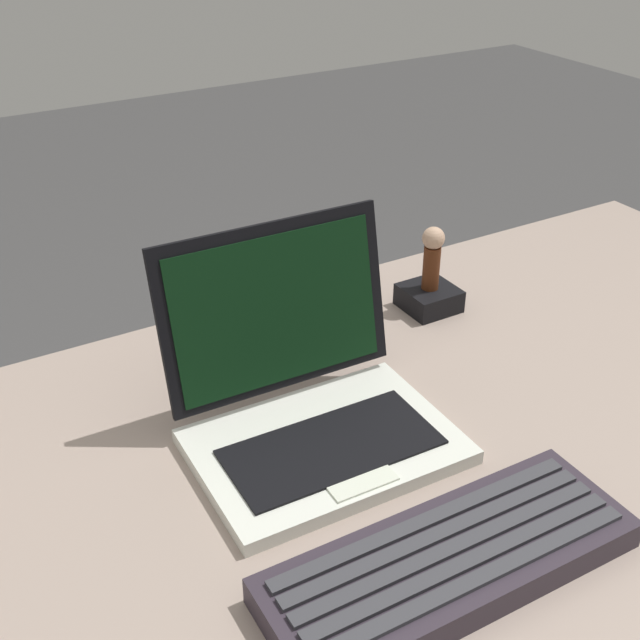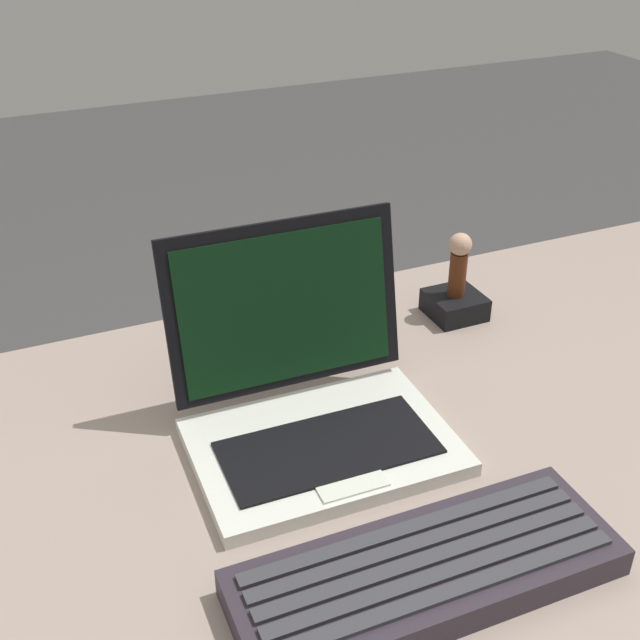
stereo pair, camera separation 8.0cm
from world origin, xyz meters
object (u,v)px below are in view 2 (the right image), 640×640
Objects in this scene: laptop_front at (311,401)px; figurine_stand at (455,305)px; external_keyboard at (427,571)px; figurine at (459,261)px.

figurine_stand is at bearing 29.79° from laptop_front.
external_keyboard is 0.48m from figurine_stand.
laptop_front is 0.33m from figurine.
figurine is (0.28, 0.16, 0.04)m from laptop_front.
figurine_stand is (0.28, 0.16, -0.03)m from laptop_front.
laptop_front is at bearing -150.21° from figurine.
external_keyboard is 4.88× the size of figurine_stand.
external_keyboard is at bearing -87.46° from laptop_front.
external_keyboard reaches higher than figurine_stand.
laptop_front is 3.06× the size of figurine.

